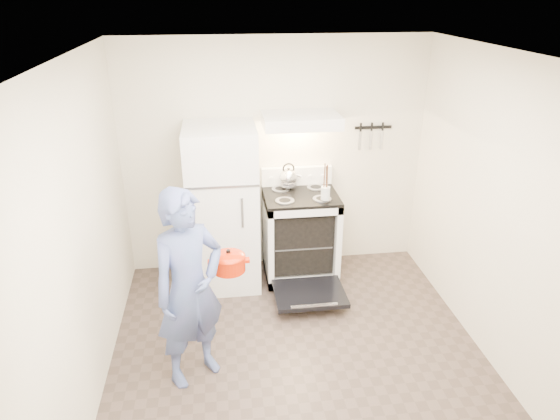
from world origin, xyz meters
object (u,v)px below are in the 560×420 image
Objects in this scene: tea_kettle at (288,176)px; dutch_oven at (229,263)px; person at (189,289)px; refrigerator at (223,208)px; stove_body at (300,236)px.

dutch_oven is (-0.68, -1.37, -0.21)m from tea_kettle.
tea_kettle is 0.17× the size of person.
stove_body is at bearing 1.77° from refrigerator.
person reaches higher than tea_kettle.
refrigerator is 1.17m from dutch_oven.
person is at bearing -142.10° from dutch_oven.
tea_kettle is at bearing 24.32° from person.
dutch_oven is (0.02, -1.17, 0.03)m from refrigerator.
person is at bearing -127.43° from stove_body.
refrigerator is 1.85× the size of stove_body.
person is at bearing -101.59° from refrigerator.
stove_body is 1.84m from person.
dutch_oven is at bearing -89.01° from refrigerator.
person is 4.84× the size of dutch_oven.
refrigerator reaches higher than person.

